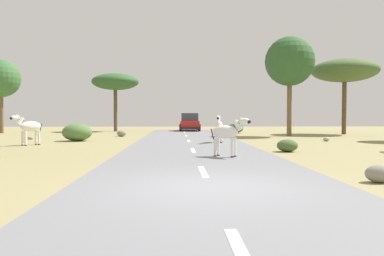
# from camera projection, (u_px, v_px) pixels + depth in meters

# --- Properties ---
(ground_plane) EXTENTS (90.00, 90.00, 0.00)m
(ground_plane) POSITION_uv_depth(u_px,v_px,m) (210.00, 188.00, 7.83)
(ground_plane) COLOR #8E8456
(road) EXTENTS (6.00, 64.00, 0.05)m
(road) POSITION_uv_depth(u_px,v_px,m) (210.00, 187.00, 7.83)
(road) COLOR slate
(road) RESTS_ON ground_plane
(lane_markings) EXTENTS (0.16, 56.00, 0.01)m
(lane_markings) POSITION_uv_depth(u_px,v_px,m) (214.00, 196.00, 6.83)
(lane_markings) COLOR silver
(lane_markings) RESTS_ON road
(zebra_0) EXTENTS (0.60, 1.64, 1.55)m
(zebra_0) POSITION_uv_depth(u_px,v_px,m) (219.00, 126.00, 20.56)
(zebra_0) COLOR silver
(zebra_0) RESTS_ON road
(zebra_1) EXTENTS (1.40, 1.00, 1.46)m
(zebra_1) POSITION_uv_depth(u_px,v_px,m) (227.00, 133.00, 13.39)
(zebra_1) COLOR silver
(zebra_1) RESTS_ON road
(zebra_2) EXTENTS (1.28, 1.44, 1.62)m
(zebra_2) POSITION_uv_depth(u_px,v_px,m) (29.00, 127.00, 19.22)
(zebra_2) COLOR silver
(zebra_2) RESTS_ON ground_plane
(car_0) EXTENTS (2.10, 4.38, 1.74)m
(car_0) POSITION_uv_depth(u_px,v_px,m) (190.00, 123.00, 37.01)
(car_0) COLOR red
(car_0) RESTS_ON road
(tree_0) EXTENTS (3.64, 3.64, 7.38)m
(tree_0) POSITION_uv_depth(u_px,v_px,m) (290.00, 62.00, 27.61)
(tree_0) COLOR brown
(tree_0) RESTS_ON ground_plane
(tree_1) EXTENTS (3.31, 3.31, 6.47)m
(tree_1) POSITION_uv_depth(u_px,v_px,m) (1.00, 79.00, 32.72)
(tree_1) COLOR brown
(tree_1) RESTS_ON ground_plane
(tree_3) EXTENTS (4.55, 4.55, 5.65)m
(tree_3) POSITION_uv_depth(u_px,v_px,m) (115.00, 82.00, 36.46)
(tree_3) COLOR brown
(tree_3) RESTS_ON ground_plane
(tree_7) EXTENTS (5.36, 5.36, 6.19)m
(tree_7) POSITION_uv_depth(u_px,v_px,m) (345.00, 71.00, 30.73)
(tree_7) COLOR brown
(tree_7) RESTS_ON ground_plane
(bush_0) EXTENTS (1.76, 1.59, 1.06)m
(bush_0) POSITION_uv_depth(u_px,v_px,m) (77.00, 132.00, 22.52)
(bush_0) COLOR #4C7038
(bush_0) RESTS_ON ground_plane
(bush_1) EXTENTS (0.88, 0.79, 0.53)m
(bush_1) POSITION_uv_depth(u_px,v_px,m) (287.00, 146.00, 15.78)
(bush_1) COLOR #425B2D
(bush_1) RESTS_ON ground_plane
(bush_2) EXTENTS (1.42, 1.28, 0.85)m
(bush_2) POSITION_uv_depth(u_px,v_px,m) (235.00, 128.00, 32.75)
(bush_2) COLOR #2D5628
(bush_2) RESTS_ON ground_plane
(rock_0) EXTENTS (0.38, 0.39, 0.25)m
(rock_0) POSITION_uv_depth(u_px,v_px,m) (326.00, 139.00, 22.39)
(rock_0) COLOR #A89E8C
(rock_0) RESTS_ON ground_plane
(rock_1) EXTENTS (0.62, 0.46, 0.41)m
(rock_1) POSITION_uv_depth(u_px,v_px,m) (379.00, 174.00, 8.50)
(rock_1) COLOR gray
(rock_1) RESTS_ON ground_plane
(rock_2) EXTENTS (0.66, 0.59, 0.47)m
(rock_2) POSITION_uv_depth(u_px,v_px,m) (121.00, 133.00, 27.43)
(rock_2) COLOR gray
(rock_2) RESTS_ON ground_plane
(rock_4) EXTENTS (0.37, 0.28, 0.20)m
(rock_4) POSITION_uv_depth(u_px,v_px,m) (30.00, 138.00, 24.13)
(rock_4) COLOR gray
(rock_4) RESTS_ON ground_plane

